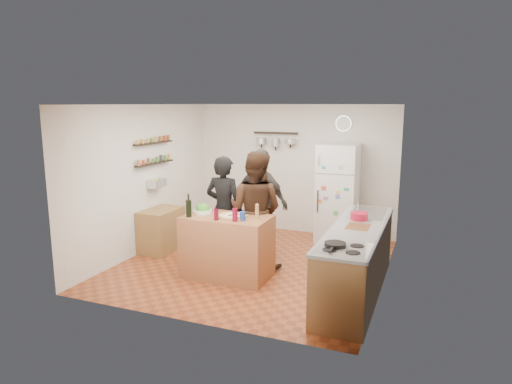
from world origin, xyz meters
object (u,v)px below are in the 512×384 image
at_px(person_center, 255,210).
at_px(person_back, 261,203).
at_px(red_bowl, 359,216).
at_px(counter_run, 356,261).
at_px(fridge, 338,193).
at_px(salad_bowl, 203,211).
at_px(person_left, 224,209).
at_px(pepper_mill, 257,213).
at_px(prep_island, 227,247).
at_px(salt_canister, 243,216).
at_px(wine_bottle, 189,208).
at_px(skillet, 335,245).
at_px(side_table, 162,230).
at_px(wall_clock, 344,124).

bearing_deg(person_center, person_back, -73.80).
xyz_separation_m(person_center, red_bowl, (1.58, -0.05, 0.06)).
xyz_separation_m(counter_run, red_bowl, (-0.05, 0.40, 0.52)).
bearing_deg(fridge, salad_bowl, -123.28).
bearing_deg(person_left, red_bowl, 179.60).
bearing_deg(red_bowl, pepper_mill, -162.36).
relative_size(prep_island, salt_canister, 10.13).
bearing_deg(counter_run, prep_island, -177.50).
xyz_separation_m(person_left, fridge, (1.43, 1.81, 0.04)).
height_order(wine_bottle, pepper_mill, wine_bottle).
height_order(counter_run, skillet, skillet).
distance_m(person_center, red_bowl, 1.59).
bearing_deg(side_table, person_center, -4.50).
height_order(skillet, red_bowl, red_bowl).
bearing_deg(salad_bowl, fridge, 56.72).
xyz_separation_m(person_left, counter_run, (2.18, -0.49, -0.41)).
height_order(skillet, side_table, skillet).
height_order(pepper_mill, wall_clock, wall_clock).
relative_size(wine_bottle, side_table, 0.31).
bearing_deg(person_center, pepper_mill, 118.71).
xyz_separation_m(wall_clock, side_table, (-2.69, -2.04, -1.78)).
xyz_separation_m(person_left, skillet, (2.08, -1.41, 0.08)).
height_order(salt_canister, side_table, salt_canister).
bearing_deg(pepper_mill, person_center, 114.81).
bearing_deg(pepper_mill, red_bowl, 17.64).
xyz_separation_m(salad_bowl, skillet, (2.18, -0.89, 0.01)).
relative_size(salad_bowl, pepper_mill, 1.56).
height_order(wine_bottle, person_back, person_back).
height_order(salad_bowl, red_bowl, red_bowl).
distance_m(prep_island, salad_bowl, 0.64).
bearing_deg(salt_canister, red_bowl, 21.75).
bearing_deg(person_center, person_left, -0.11).
bearing_deg(skillet, red_bowl, 87.84).
bearing_deg(pepper_mill, prep_island, -173.66).
distance_m(salad_bowl, red_bowl, 2.27).
relative_size(skillet, wall_clock, 0.82).
bearing_deg(pepper_mill, side_table, 162.90).
bearing_deg(salt_canister, counter_run, 7.35).
relative_size(skillet, side_table, 0.31).
height_order(person_left, wall_clock, wall_clock).
distance_m(prep_island, person_center, 0.73).
bearing_deg(salad_bowl, red_bowl, 10.98).
bearing_deg(red_bowl, person_center, 178.21).
relative_size(prep_island, fridge, 0.69).
xyz_separation_m(prep_island, pepper_mill, (0.45, 0.05, 0.54)).
height_order(prep_island, salad_bowl, salad_bowl).
relative_size(person_left, red_bowl, 7.07).
bearing_deg(salt_canister, skillet, -26.37).
bearing_deg(person_center, red_bowl, -177.90).
bearing_deg(red_bowl, salad_bowl, -169.02).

